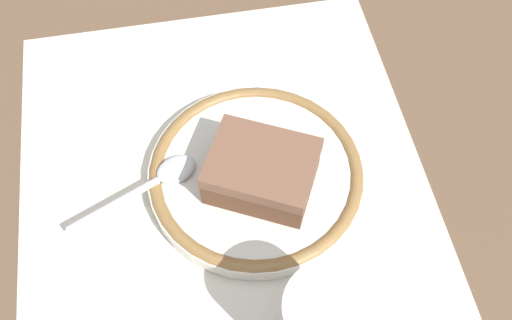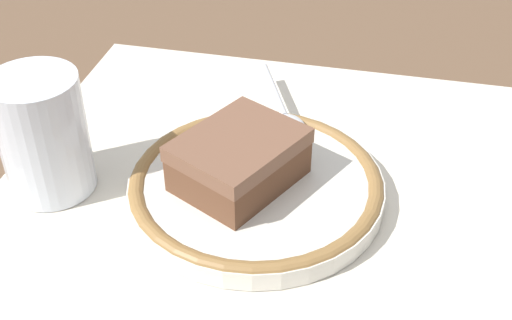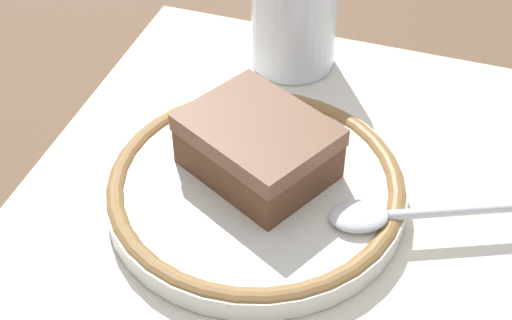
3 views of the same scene
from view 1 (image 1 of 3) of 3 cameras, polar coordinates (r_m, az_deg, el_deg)
name	(u,v)px [view 1 (image 1 of 3)]	position (r m, az deg, el deg)	size (l,w,h in m)	color
ground_plane	(224,180)	(0.57, -3.04, -1.92)	(2.40, 2.40, 0.00)	brown
placemat	(224,180)	(0.57, -3.04, -1.88)	(0.43, 0.38, 0.00)	beige
plate	(256,175)	(0.56, 0.00, -1.40)	(0.20, 0.20, 0.02)	silver
cake_slice	(262,171)	(0.53, 0.55, -1.05)	(0.11, 0.11, 0.04)	brown
spoon	(158,180)	(0.55, -9.22, -1.84)	(0.07, 0.12, 0.01)	silver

